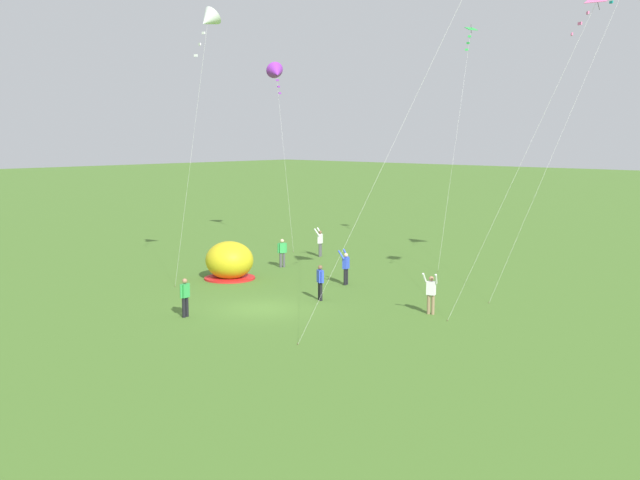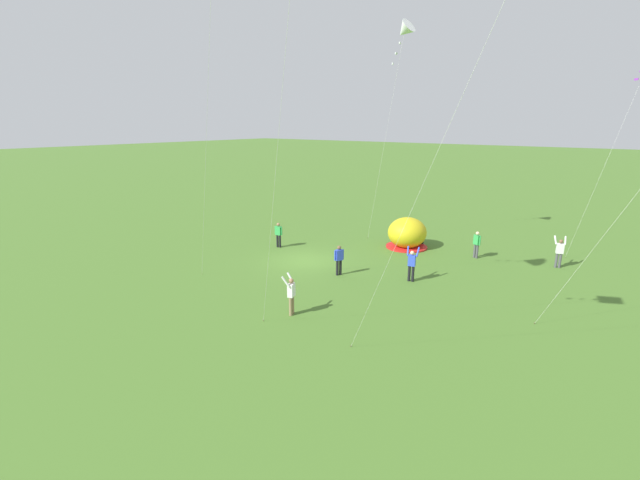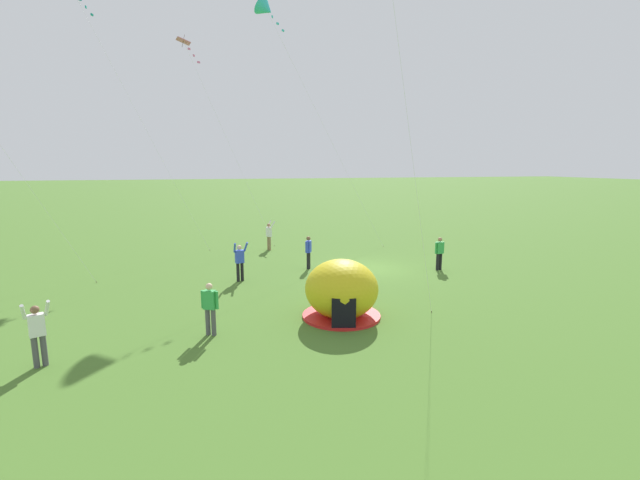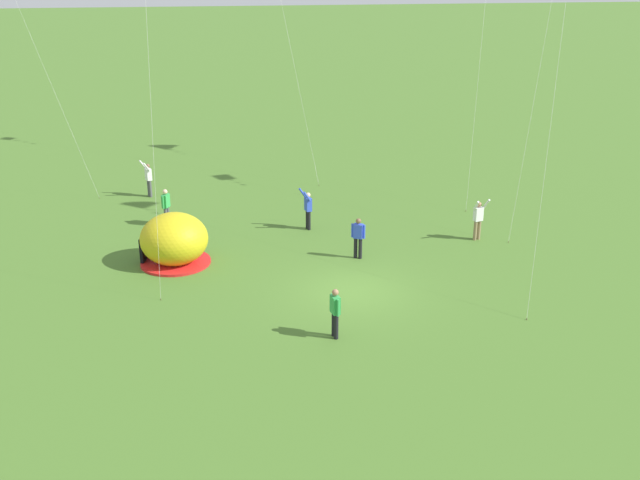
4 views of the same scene
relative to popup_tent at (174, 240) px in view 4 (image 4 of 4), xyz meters
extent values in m
plane|color=#477028|center=(6.58, -3.67, -1.00)|extent=(300.00, 300.00, 0.00)
ellipsoid|color=gold|center=(0.01, 0.00, 0.05)|extent=(2.70, 2.60, 2.10)
cylinder|color=red|center=(0.01, 0.00, -0.95)|extent=(2.81, 2.81, 0.10)
cube|color=black|center=(-1.23, 0.32, -0.45)|extent=(0.32, 0.80, 1.10)
cylinder|color=black|center=(5.85, 3.01, -0.56)|extent=(0.15, 0.15, 0.88)
cylinder|color=black|center=(5.80, 3.21, -0.56)|extent=(0.15, 0.15, 0.88)
cube|color=blue|center=(5.82, 3.11, 0.18)|extent=(0.32, 0.43, 0.60)
sphere|color=beige|center=(5.82, 3.11, 0.61)|extent=(0.22, 0.22, 0.22)
cylinder|color=blue|center=(5.74, 2.82, 0.65)|extent=(0.38, 0.23, 0.50)
cylinder|color=blue|center=(5.62, 3.33, 0.65)|extent=(0.38, 0.12, 0.50)
cylinder|color=#4C4C51|center=(-0.53, 4.47, -0.56)|extent=(0.15, 0.15, 0.88)
cylinder|color=#4C4C51|center=(-0.44, 4.64, -0.56)|extent=(0.15, 0.15, 0.88)
cube|color=green|center=(-0.49, 4.56, 0.18)|extent=(0.39, 0.45, 0.60)
sphere|color=beige|center=(-0.49, 4.56, 0.61)|extent=(0.22, 0.22, 0.22)
cylinder|color=green|center=(-0.60, 4.33, 0.18)|extent=(0.09, 0.09, 0.58)
cylinder|color=green|center=(-0.37, 4.78, 0.18)|extent=(0.09, 0.09, 0.58)
cylinder|color=black|center=(5.29, -6.94, -0.56)|extent=(0.15, 0.15, 0.88)
cylinder|color=black|center=(5.33, -7.14, -0.56)|extent=(0.15, 0.15, 0.88)
cube|color=green|center=(5.31, -7.04, 0.18)|extent=(0.31, 0.42, 0.60)
sphere|color=#9E7051|center=(5.31, -7.04, 0.61)|extent=(0.22, 0.22, 0.22)
cylinder|color=green|center=(5.26, -6.80, 0.18)|extent=(0.09, 0.09, 0.58)
cylinder|color=green|center=(5.36, -7.29, 0.18)|extent=(0.09, 0.09, 0.58)
cylinder|color=black|center=(7.28, -0.52, -0.56)|extent=(0.15, 0.15, 0.88)
cylinder|color=black|center=(7.46, -0.62, -0.56)|extent=(0.15, 0.15, 0.88)
cube|color=blue|center=(7.37, -0.57, 0.18)|extent=(0.45, 0.39, 0.60)
sphere|color=brown|center=(7.37, -0.57, 0.61)|extent=(0.22, 0.22, 0.22)
cylinder|color=blue|center=(7.15, -0.45, 0.18)|extent=(0.09, 0.09, 0.58)
cylinder|color=blue|center=(7.59, -0.69, 0.18)|extent=(0.09, 0.09, 0.58)
cylinder|color=#4C4C51|center=(-1.49, 8.96, -0.56)|extent=(0.15, 0.15, 0.88)
cylinder|color=#4C4C51|center=(-1.57, 9.15, -0.56)|extent=(0.15, 0.15, 0.88)
cube|color=white|center=(-1.53, 9.05, 0.18)|extent=(0.37, 0.44, 0.60)
sphere|color=brown|center=(-1.53, 9.05, 0.61)|extent=(0.22, 0.22, 0.22)
cylinder|color=white|center=(-1.56, 8.75, 0.65)|extent=(0.37, 0.28, 0.50)
cylinder|color=white|center=(-1.78, 9.24, 0.65)|extent=(0.39, 0.18, 0.50)
cylinder|color=#8C7251|center=(12.99, 0.73, -0.56)|extent=(0.15, 0.15, 0.88)
cylinder|color=#8C7251|center=(12.80, 0.67, -0.56)|extent=(0.15, 0.15, 0.88)
cube|color=white|center=(12.89, 0.70, 0.18)|extent=(0.43, 0.34, 0.60)
sphere|color=#9E7051|center=(12.89, 0.70, 0.61)|extent=(0.22, 0.22, 0.22)
cylinder|color=white|center=(13.19, 0.63, 0.65)|extent=(0.25, 0.38, 0.50)
cylinder|color=white|center=(12.69, 0.48, 0.65)|extent=(0.14, 0.39, 0.50)
cylinder|color=silver|center=(15.19, 8.01, 6.85)|extent=(3.02, 7.26, 15.69)
cylinder|color=brown|center=(13.69, 4.39, -0.97)|extent=(0.03, 0.03, 0.06)
cylinder|color=silver|center=(6.15, 12.92, 6.33)|extent=(2.31, 6.66, 14.65)
cylinder|color=brown|center=(7.29, 9.60, -0.97)|extent=(0.03, 0.03, 0.06)
cylinder|color=silver|center=(-0.30, -2.20, 5.93)|extent=(0.28, 2.36, 13.85)
cylinder|color=brown|center=(-0.44, -3.38, -0.97)|extent=(0.03, 0.03, 0.06)
cylinder|color=silver|center=(-6.09, 10.32, 5.17)|extent=(4.10, 2.44, 12.34)
cylinder|color=brown|center=(-4.05, 9.11, -0.97)|extent=(0.03, 0.03, 0.06)
cylinder|color=silver|center=(13.80, -3.32, 6.66)|extent=(3.61, 7.03, 15.32)
cylinder|color=brown|center=(12.00, -6.83, -0.97)|extent=(0.03, 0.03, 0.06)
cylinder|color=silver|center=(15.95, 2.80, 5.78)|extent=(3.62, 5.33, 13.55)
cylinder|color=brown|center=(14.14, 0.14, -0.97)|extent=(0.03, 0.03, 0.06)
camera|label=1|loc=(31.35, -26.50, 6.91)|focal=42.00mm
camera|label=2|loc=(26.15, 12.37, 7.34)|focal=24.00mm
camera|label=3|loc=(-13.97, 4.57, 4.40)|focal=24.00mm
camera|label=4|loc=(1.59, -28.30, 10.82)|focal=42.00mm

